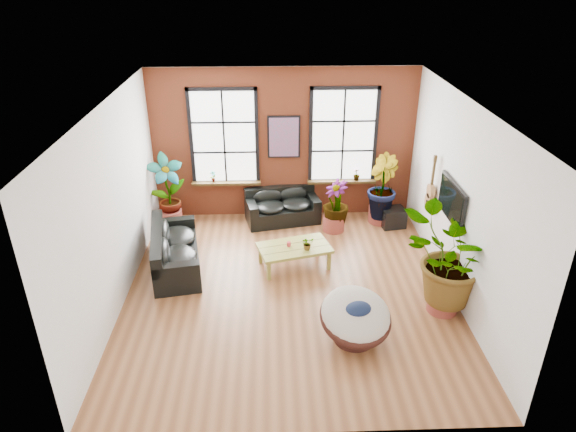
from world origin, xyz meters
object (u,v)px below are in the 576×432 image
Objects in this scene: coffee_table at (294,249)px; papasan_chair at (356,317)px; sofa_back at (282,207)px; sofa_left at (173,251)px.

papasan_chair is (0.87, -2.27, 0.05)m from coffee_table.
coffee_table is (0.19, -2.04, 0.05)m from sofa_back.
papasan_chair reaches higher than sofa_back.
papasan_chair reaches higher than coffee_table.
sofa_left reaches higher than coffee_table.
sofa_left is at bearing -149.78° from sofa_back.
coffee_table is 1.10× the size of papasan_chair.
sofa_back is at bearing 89.58° from papasan_chair.
coffee_table is at bearing -101.22° from sofa_left.
sofa_left is 4.02m from papasan_chair.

